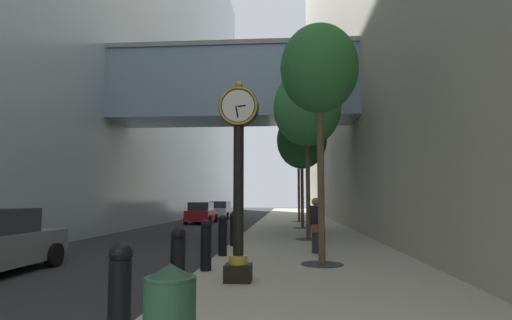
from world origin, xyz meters
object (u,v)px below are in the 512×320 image
Objects in this scene: bollard_fourth at (223,234)px; bollard_fifth at (234,228)px; street_tree_far at (298,145)px; trash_bin at (170,316)px; bollard_second at (178,259)px; car_red_mid at (201,213)px; street_tree_mid_near at (307,108)px; bollard_third at (206,244)px; street_tree_mid_far at (302,140)px; car_white_near at (221,210)px; bollard_nearest at (120,292)px; street_tree_near at (319,70)px; street_clock at (239,170)px; pedestrian_walking at (316,224)px.

bollard_fourth is 1.00× the size of bollard_fifth.
street_tree_far is 7.07× the size of trash_bin.
car_red_mid reaches higher than bollard_second.
street_tree_mid_near is at bearing 42.60° from bollard_fifth.
bollard_second is at bearing 103.44° from trash_bin.
bollard_fourth is (0.00, 2.57, 0.00)m from bollard_third.
street_tree_mid_far is (2.82, 16.91, 4.47)m from bollard_second.
car_white_near is (-6.90, 6.65, -5.06)m from street_tree_far.
bollard_third is 1.00× the size of bollard_fifth.
bollard_fourth is 1.15× the size of trash_bin.
street_tree_near reaches higher than bollard_nearest.
street_tree_mid_near is (2.82, 5.16, 4.93)m from bollard_fourth.
bollard_nearest is at bearing -90.00° from bollard_second.
car_white_near is at bearing 136.04° from street_tree_far.
car_red_mid is (-4.40, 15.51, -0.00)m from bollard_fifth.
bollard_fourth reaches higher than trash_bin.
street_clock is at bearing -129.19° from street_tree_near.
street_tree_near is at bearing 50.81° from street_clock.
car_white_near is (-4.08, 27.62, 0.01)m from bollard_third.
street_clock is 15.94m from street_tree_mid_far.
bollard_fifth is 22.86m from car_white_near.
street_tree_far is (0.00, 6.62, 0.60)m from street_tree_mid_far.
street_clock is 4.82m from trash_bin.
street_tree_mid_far is 11.74m from pedestrian_walking.
street_tree_near is at bearing 52.45° from bollard_second.
street_tree_near is (2.82, 1.10, 4.52)m from bollard_third.
car_red_mid is (-5.31, 21.88, -1.68)m from street_clock.
street_tree_far reaches higher than bollard_second.
street_tree_near is 0.86× the size of street_tree_far.
bollard_fifth is at bearing 125.02° from street_tree_near.
car_white_near is at bearing 98.40° from bollard_third.
car_red_mid reaches higher than trash_bin.
street_tree_near is at bearing -90.00° from street_tree_mid_far.
car_white_near reaches higher than bollard_nearest.
trash_bin is at bearing -102.88° from pedestrian_walking.
street_tree_mid_near is at bearing -70.88° from car_white_near.
street_tree_mid_far is at bearing 72.98° from bollard_fifth.
pedestrian_walking is at bearing 71.62° from bollard_nearest.
bollard_fourth and bollard_fifth have the same top height.
pedestrian_walking reaches higher than bollard_fourth.
street_tree_near reaches higher than pedestrian_walking.
bollard_nearest is 0.26× the size of car_white_near.
street_clock reaches higher than trash_bin.
bollard_third is 0.19× the size of street_tree_near.
pedestrian_walking reaches higher than bollard_third.
street_clock is at bearing -76.35° from car_red_mid.
street_tree_mid_near is 6.90× the size of trash_bin.
street_tree_far reaches higher than car_red_mid.
bollard_second is 0.19× the size of street_tree_near.
street_clock is 3.51× the size of bollard_second.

